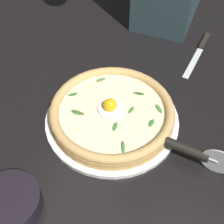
% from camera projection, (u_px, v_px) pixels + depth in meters
% --- Properties ---
extents(ground_plane, '(2.40, 2.40, 0.03)m').
position_uv_depth(ground_plane, '(108.00, 118.00, 0.77)').
color(ground_plane, black).
rests_on(ground_plane, ground).
extents(pizza_plate, '(0.34, 0.34, 0.01)m').
position_uv_depth(pizza_plate, '(112.00, 119.00, 0.74)').
color(pizza_plate, white).
rests_on(pizza_plate, ground).
extents(pizza, '(0.31, 0.31, 0.06)m').
position_uv_depth(pizza, '(112.00, 112.00, 0.72)').
color(pizza, tan).
rests_on(pizza, pizza_plate).
extents(side_bowl, '(0.13, 0.13, 0.04)m').
position_uv_depth(side_bowl, '(9.00, 203.00, 0.58)').
color(side_bowl, black).
rests_on(side_bowl, ground).
extents(pizza_cutter, '(0.17, 0.03, 0.08)m').
position_uv_depth(pizza_cutter, '(193.00, 152.00, 0.64)').
color(pizza_cutter, silver).
rests_on(pizza_cutter, ground).
extents(table_knife, '(0.03, 0.25, 0.01)m').
position_uv_depth(table_knife, '(201.00, 48.00, 0.94)').
color(table_knife, silver).
rests_on(table_knife, ground).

